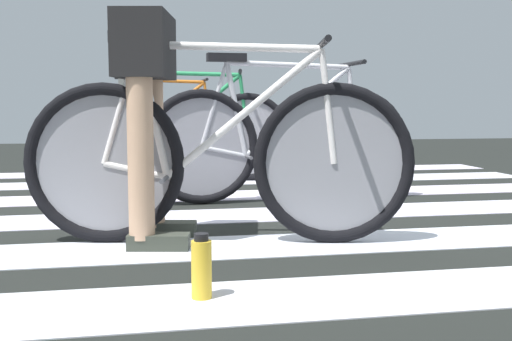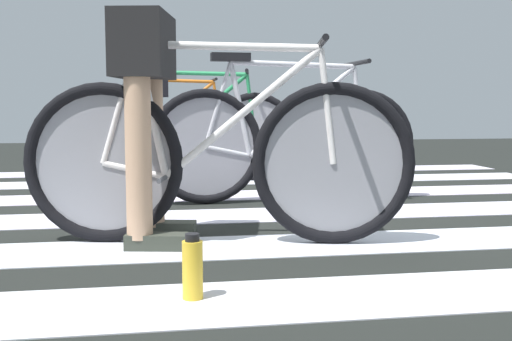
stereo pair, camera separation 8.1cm
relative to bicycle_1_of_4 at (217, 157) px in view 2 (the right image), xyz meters
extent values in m
cube|color=black|center=(0.22, 0.81, -0.40)|extent=(18.00, 14.00, 0.02)
cube|color=silver|center=(0.30, -0.85, -0.38)|extent=(5.20, 0.44, 0.00)
cube|color=silver|center=(0.20, -0.10, -0.38)|extent=(5.20, 0.44, 0.00)
cube|color=silver|center=(0.21, 0.66, -0.38)|extent=(5.20, 0.44, 0.00)
cube|color=silver|center=(0.15, 1.43, -0.38)|extent=(5.20, 0.44, 0.00)
cube|color=silver|center=(0.28, 2.22, -0.38)|extent=(5.20, 0.44, 0.00)
cube|color=silver|center=(0.35, 2.97, -0.38)|extent=(5.20, 0.44, 0.00)
torus|color=black|center=(-0.50, 0.10, -0.03)|extent=(0.71, 0.19, 0.72)
torus|color=black|center=(0.50, -0.10, -0.03)|extent=(0.71, 0.19, 0.72)
cylinder|color=gray|center=(-0.50, 0.10, -0.03)|extent=(0.60, 0.12, 0.61)
cylinder|color=gray|center=(0.50, -0.10, -0.03)|extent=(0.60, 0.12, 0.61)
cylinder|color=white|center=(0.05, -0.01, 0.48)|extent=(0.79, 0.19, 0.05)
cylinder|color=white|center=(0.11, -0.02, 0.19)|extent=(0.70, 0.17, 0.59)
cylinder|color=white|center=(-0.28, 0.05, 0.20)|extent=(0.16, 0.06, 0.59)
cylinder|color=white|center=(-0.36, 0.07, -0.06)|extent=(0.29, 0.08, 0.09)
cylinder|color=white|center=(-0.42, 0.08, 0.23)|extent=(0.19, 0.06, 0.53)
cylinder|color=white|center=(0.48, -0.09, 0.22)|extent=(0.09, 0.05, 0.50)
cube|color=black|center=(-0.34, 0.07, 0.52)|extent=(0.25, 0.13, 0.05)
cylinder|color=black|center=(0.45, -0.09, 0.49)|extent=(0.13, 0.52, 0.03)
cylinder|color=#4C4C51|center=(-0.22, 0.04, -0.09)|extent=(0.08, 0.34, 0.02)
cylinder|color=tan|center=(-0.28, 0.20, 0.12)|extent=(0.11, 0.11, 0.92)
cylinder|color=tan|center=(-0.34, -0.08, 0.12)|extent=(0.11, 0.11, 0.92)
cube|color=black|center=(-0.31, 0.06, 0.49)|extent=(0.29, 0.44, 0.28)
cube|color=#363B31|center=(-0.21, 0.18, -0.35)|extent=(0.27, 0.15, 0.07)
cube|color=#363B31|center=(-0.27, -0.09, -0.35)|extent=(0.27, 0.15, 0.07)
torus|color=black|center=(0.04, 1.11, -0.03)|extent=(0.72, 0.08, 0.72)
torus|color=black|center=(1.06, 1.14, -0.03)|extent=(0.72, 0.08, 0.72)
cylinder|color=gray|center=(0.04, 1.11, -0.03)|extent=(0.61, 0.03, 0.61)
cylinder|color=gray|center=(1.06, 1.14, -0.03)|extent=(0.61, 0.03, 0.61)
cylinder|color=silver|center=(0.60, 1.12, 0.48)|extent=(0.80, 0.06, 0.05)
cylinder|color=silver|center=(0.66, 1.13, 0.19)|extent=(0.70, 0.06, 0.59)
cylinder|color=silver|center=(0.26, 1.11, 0.20)|extent=(0.15, 0.04, 0.59)
cylinder|color=silver|center=(0.18, 1.11, -0.06)|extent=(0.29, 0.04, 0.09)
cylinder|color=silver|center=(0.12, 1.11, 0.23)|extent=(0.19, 0.03, 0.53)
cylinder|color=silver|center=(1.03, 1.14, 0.22)|extent=(0.09, 0.03, 0.50)
cube|color=black|center=(0.20, 1.11, 0.52)|extent=(0.24, 0.10, 0.05)
cylinder|color=black|center=(1.00, 1.14, 0.49)|extent=(0.04, 0.52, 0.03)
cylinder|color=#4C4C51|center=(0.32, 1.12, -0.09)|extent=(0.03, 0.34, 0.02)
torus|color=black|center=(-0.48, 2.39, -0.03)|extent=(0.72, 0.17, 0.72)
torus|color=black|center=(0.53, 2.24, -0.03)|extent=(0.72, 0.17, 0.72)
cylinder|color=gray|center=(-0.48, 2.39, -0.03)|extent=(0.60, 0.10, 0.61)
cylinder|color=gray|center=(0.53, 2.24, -0.03)|extent=(0.60, 0.10, 0.61)
cylinder|color=#26874F|center=(0.07, 2.31, 0.48)|extent=(0.80, 0.16, 0.05)
cylinder|color=#26874F|center=(0.13, 2.30, 0.19)|extent=(0.70, 0.14, 0.59)
cylinder|color=#26874F|center=(-0.26, 2.36, 0.20)|extent=(0.16, 0.06, 0.59)
cylinder|color=#26874F|center=(-0.34, 2.37, -0.06)|extent=(0.29, 0.07, 0.09)
cylinder|color=#26874F|center=(-0.40, 2.38, 0.23)|extent=(0.19, 0.05, 0.53)
cylinder|color=#26874F|center=(0.50, 2.24, 0.22)|extent=(0.09, 0.04, 0.50)
cube|color=black|center=(-0.32, 2.37, 0.52)|extent=(0.25, 0.13, 0.05)
cylinder|color=black|center=(0.47, 2.25, 0.49)|extent=(0.11, 0.52, 0.03)
cylinder|color=#4C4C51|center=(-0.20, 2.35, -0.09)|extent=(0.07, 0.34, 0.02)
cylinder|color=#A87A5B|center=(-0.27, 2.50, 0.10)|extent=(0.11, 0.11, 0.87)
cylinder|color=#A87A5B|center=(-0.31, 2.23, 0.10)|extent=(0.11, 0.11, 0.87)
cube|color=black|center=(-0.29, 2.36, 0.43)|extent=(0.28, 0.44, 0.28)
cube|color=#363B32|center=(-0.20, 2.49, -0.35)|extent=(0.27, 0.14, 0.07)
cube|color=#363B32|center=(-0.24, 2.22, -0.35)|extent=(0.27, 0.14, 0.07)
torus|color=black|center=(-0.61, 3.84, -0.03)|extent=(0.72, 0.06, 0.72)
torus|color=black|center=(0.41, 3.85, -0.03)|extent=(0.72, 0.06, 0.72)
cylinder|color=gray|center=(-0.61, 3.84, -0.03)|extent=(0.61, 0.01, 0.61)
cylinder|color=gray|center=(0.41, 3.85, -0.03)|extent=(0.61, 0.01, 0.61)
cylinder|color=orange|center=(-0.05, 3.84, 0.48)|extent=(0.80, 0.04, 0.05)
cylinder|color=orange|center=(0.01, 3.84, 0.19)|extent=(0.70, 0.04, 0.59)
cylinder|color=orange|center=(-0.39, 3.84, 0.20)|extent=(0.15, 0.04, 0.59)
cylinder|color=orange|center=(-0.47, 3.84, -0.06)|extent=(0.29, 0.03, 0.09)
cylinder|color=orange|center=(-0.53, 3.84, 0.23)|extent=(0.18, 0.03, 0.53)
cylinder|color=orange|center=(0.38, 3.85, 0.22)|extent=(0.09, 0.03, 0.50)
cube|color=black|center=(-0.45, 3.84, 0.52)|extent=(0.24, 0.09, 0.05)
cylinder|color=black|center=(0.35, 3.85, 0.49)|extent=(0.03, 0.52, 0.03)
cylinder|color=#4C4C51|center=(-0.33, 3.84, -0.09)|extent=(0.02, 0.34, 0.02)
cylinder|color=tan|center=(-0.42, 3.98, 0.12)|extent=(0.11, 0.11, 0.91)
cylinder|color=tan|center=(-0.42, 3.70, 0.12)|extent=(0.11, 0.11, 0.91)
cube|color=slate|center=(-0.42, 3.84, 0.47)|extent=(0.22, 0.41, 0.28)
cube|color=#2E2446|center=(-0.35, 3.98, -0.35)|extent=(0.26, 0.10, 0.07)
cube|color=#2E2446|center=(-0.35, 3.70, -0.35)|extent=(0.26, 0.10, 0.07)
cylinder|color=gold|center=(-0.16, -0.79, -0.29)|extent=(0.07, 0.07, 0.19)
cylinder|color=black|center=(-0.16, -0.79, -0.18)|extent=(0.05, 0.05, 0.02)
camera|label=1|loc=(-0.35, -2.71, 0.23)|focal=43.45mm
camera|label=2|loc=(-0.27, -2.71, 0.23)|focal=43.45mm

